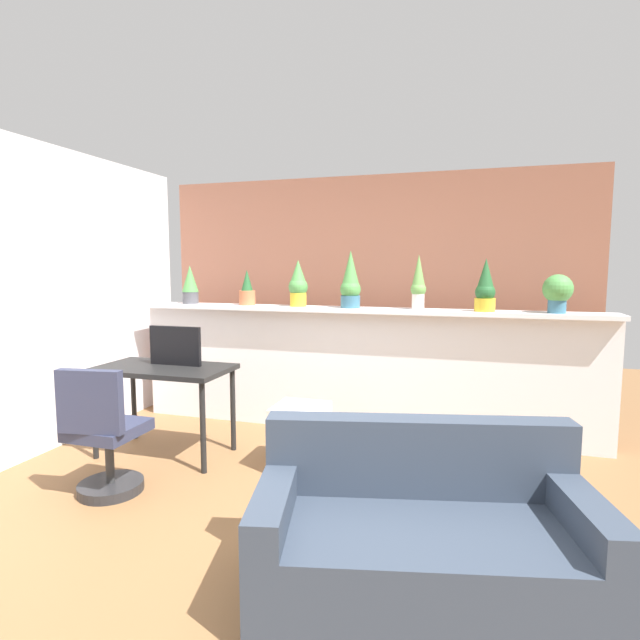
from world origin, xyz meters
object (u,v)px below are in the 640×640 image
(office_chair, at_px, (104,441))
(couch, at_px, (423,541))
(potted_plant_5, at_px, (485,288))
(tv_monitor, at_px, (175,346))
(potted_plant_6, at_px, (558,291))
(potted_plant_1, at_px, (247,290))
(side_cube_shelf, at_px, (300,437))
(potted_plant_4, at_px, (418,283))
(potted_plant_3, at_px, (351,282))
(desk, at_px, (164,376))
(potted_plant_2, at_px, (298,284))
(potted_plant_0, at_px, (190,284))

(office_chair, distance_m, couch, 2.23)
(potted_plant_5, height_order, tv_monitor, potted_plant_5)
(potted_plant_5, distance_m, tv_monitor, 2.67)
(potted_plant_6, distance_m, tv_monitor, 3.20)
(potted_plant_1, distance_m, potted_plant_5, 2.25)
(side_cube_shelf, bearing_deg, potted_plant_4, 51.05)
(potted_plant_1, height_order, potted_plant_5, potted_plant_5)
(potted_plant_1, bearing_deg, potted_plant_3, -1.24)
(side_cube_shelf, distance_m, couch, 1.64)
(potted_plant_6, relative_size, office_chair, 0.35)
(potted_plant_1, height_order, potted_plant_3, potted_plant_3)
(desk, distance_m, office_chair, 0.83)
(tv_monitor, distance_m, side_cube_shelf, 1.30)
(potted_plant_4, bearing_deg, potted_plant_2, -179.58)
(potted_plant_3, relative_size, potted_plant_5, 1.17)
(potted_plant_5, bearing_deg, potted_plant_2, 178.65)
(potted_plant_6, height_order, side_cube_shelf, potted_plant_6)
(potted_plant_1, bearing_deg, office_chair, -97.66)
(potted_plant_4, relative_size, couch, 0.29)
(potted_plant_0, xyz_separation_m, office_chair, (0.40, -1.81, -1.00))
(potted_plant_3, xyz_separation_m, potted_plant_4, (0.62, 0.03, -0.00))
(desk, bearing_deg, potted_plant_2, 50.79)
(desk, xyz_separation_m, couch, (2.23, -1.22, -0.38))
(potted_plant_1, height_order, side_cube_shelf, potted_plant_1)
(potted_plant_5, distance_m, office_chair, 3.20)
(tv_monitor, height_order, couch, tv_monitor)
(potted_plant_2, bearing_deg, potted_plant_5, -1.35)
(potted_plant_6, bearing_deg, couch, -111.69)
(couch, bearing_deg, desk, 151.40)
(potted_plant_0, height_order, desk, potted_plant_0)
(potted_plant_3, distance_m, tv_monitor, 1.66)
(potted_plant_1, xyz_separation_m, desk, (-0.29, -1.02, -0.67))
(potted_plant_6, relative_size, side_cube_shelf, 0.64)
(potted_plant_0, height_order, potted_plant_1, potted_plant_0)
(potted_plant_0, bearing_deg, office_chair, -77.38)
(potted_plant_2, height_order, potted_plant_4, potted_plant_4)
(office_chair, relative_size, couch, 0.54)
(potted_plant_3, bearing_deg, side_cube_shelf, -100.16)
(potted_plant_0, xyz_separation_m, desk, (0.36, -1.03, -0.72))
(potted_plant_0, bearing_deg, potted_plant_6, -0.86)
(tv_monitor, relative_size, side_cube_shelf, 0.93)
(tv_monitor, distance_m, couch, 2.60)
(potted_plant_6, bearing_deg, potted_plant_4, 177.72)
(potted_plant_3, bearing_deg, potted_plant_0, 178.92)
(potted_plant_1, relative_size, couch, 0.21)
(potted_plant_4, xyz_separation_m, office_chair, (-1.92, -1.80, -1.04))
(potted_plant_4, relative_size, side_cube_shelf, 0.98)
(potted_plant_5, bearing_deg, potted_plant_6, 0.35)
(office_chair, bearing_deg, potted_plant_1, 82.34)
(tv_monitor, xyz_separation_m, side_cube_shelf, (1.11, -0.03, -0.66))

